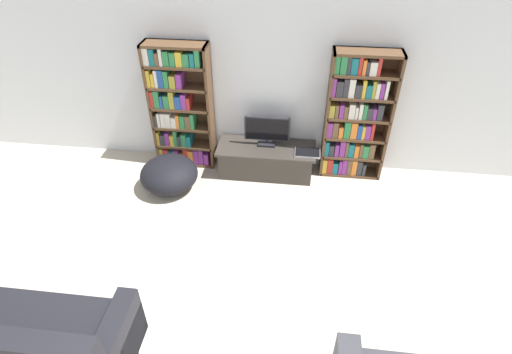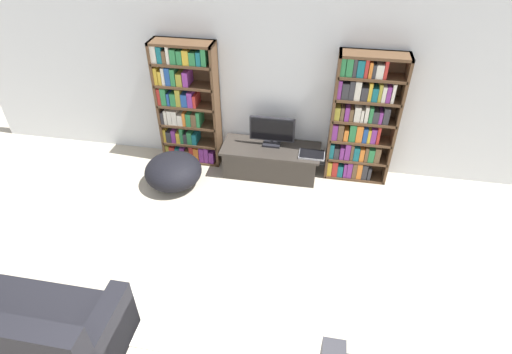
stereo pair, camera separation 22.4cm
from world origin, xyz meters
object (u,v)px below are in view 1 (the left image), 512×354
at_px(bookshelf_right, 355,117).
at_px(television, 267,131).
at_px(tv_stand, 266,160).
at_px(couch_left_sectional, 28,345).
at_px(bookshelf_left, 179,108).
at_px(beanbag_ottoman, 169,174).
at_px(laptop, 307,153).

relative_size(bookshelf_right, television, 2.87).
height_order(tv_stand, television, television).
height_order(bookshelf_right, couch_left_sectional, bookshelf_right).
bearing_deg(bookshelf_left, bookshelf_right, -0.04).
distance_m(bookshelf_left, tv_stand, 1.42).
height_order(couch_left_sectional, beanbag_ottoman, couch_left_sectional).
relative_size(television, couch_left_sectional, 0.37).
height_order(bookshelf_right, laptop, bookshelf_right).
height_order(bookshelf_left, tv_stand, bookshelf_left).
distance_m(bookshelf_left, laptop, 1.88).
distance_m(bookshelf_left, bookshelf_right, 2.40).
bearing_deg(bookshelf_left, beanbag_ottoman, -92.74).
distance_m(tv_stand, television, 0.44).
bearing_deg(beanbag_ottoman, bookshelf_left, 87.26).
bearing_deg(laptop, bookshelf_left, 172.28).
bearing_deg(laptop, beanbag_ottoman, -167.17).
bearing_deg(tv_stand, beanbag_ottoman, -158.12).
bearing_deg(laptop, television, 164.33).
bearing_deg(bookshelf_right, beanbag_ottoman, -164.71).
bearing_deg(television, bookshelf_left, 176.08).
distance_m(couch_left_sectional, beanbag_ottoman, 2.62).
relative_size(television, laptop, 1.81).
relative_size(bookshelf_left, couch_left_sectional, 1.06).
distance_m(laptop, couch_left_sectional, 3.77).
xyz_separation_m(bookshelf_right, couch_left_sectional, (-2.87, -3.24, -0.59)).
relative_size(bookshelf_right, tv_stand, 1.30).
relative_size(tv_stand, laptop, 3.98).
bearing_deg(couch_left_sectional, bookshelf_left, 81.67).
bearing_deg(television, bookshelf_right, 4.12).
bearing_deg(couch_left_sectional, tv_stand, 60.97).
height_order(laptop, beanbag_ottoman, laptop).
xyz_separation_m(bookshelf_left, tv_stand, (1.24, -0.15, -0.67)).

